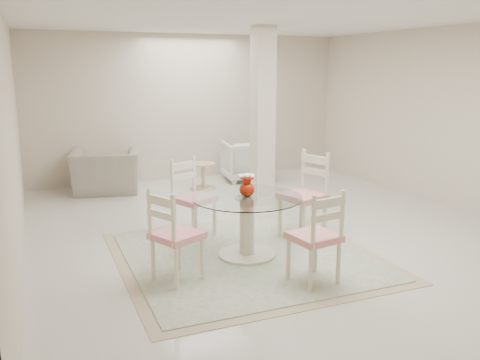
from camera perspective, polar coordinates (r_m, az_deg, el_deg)
name	(u,v)px	position (r m, az deg, el deg)	size (l,w,h in m)	color
ground	(269,229)	(6.76, 3.23, -5.53)	(7.00, 7.00, 0.00)	beige
room_shell	(270,87)	(6.43, 3.44, 10.40)	(6.02, 7.02, 2.71)	beige
column	(263,117)	(7.85, 2.56, 7.10)	(0.30, 0.30, 2.70)	beige
area_rug	(247,256)	(5.80, 0.76, -8.56)	(2.81, 2.81, 0.02)	tan
dining_table	(247,227)	(5.68, 0.77, -5.26)	(1.22, 1.22, 0.70)	beige
red_vase	(247,186)	(5.56, 0.77, -0.65)	(0.20, 0.17, 0.26)	#9F1C04
dining_chair_east	(307,189)	(6.33, 7.54, -0.96)	(0.60, 0.60, 1.19)	beige
dining_chair_north	(190,192)	(6.37, -5.60, -1.35)	(0.58, 0.58, 1.09)	#F5EAC9
dining_chair_west	(172,229)	(5.00, -7.69, -5.50)	(0.57, 0.57, 1.06)	#F1EBC6
dining_chair_south	(319,231)	(4.96, 8.84, -5.67)	(0.49, 0.49, 1.06)	beige
recliner_taupe	(106,171)	(8.92, -14.85, 0.94)	(1.11, 0.97, 0.72)	gray
armchair_white	(245,161)	(9.56, 0.62, 2.20)	(0.80, 0.82, 0.75)	white
side_table	(203,177)	(8.90, -4.17, 0.32)	(0.44, 0.44, 0.46)	#D1BB81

